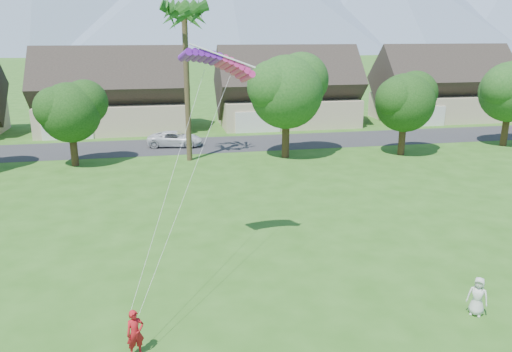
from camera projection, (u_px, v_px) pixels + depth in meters
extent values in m
cube|color=#2D2D30|center=(207.00, 145.00, 46.67)|extent=(90.00, 7.00, 0.01)
imported|color=red|center=(135.00, 333.00, 16.15)|extent=(0.68, 0.56, 1.61)
imported|color=silver|center=(478.00, 296.00, 18.50)|extent=(0.87, 0.85, 1.51)
imported|color=silver|center=(175.00, 139.00, 45.94)|extent=(5.32, 3.15, 1.39)
cone|color=slate|center=(384.00, 4.00, 274.65)|extent=(200.00, 200.00, 50.00)
cone|color=slate|center=(512.00, 10.00, 289.90)|extent=(180.00, 180.00, 45.00)
cube|color=beige|center=(115.00, 116.00, 53.10)|extent=(15.00, 8.00, 3.00)
cube|color=#382D28|center=(112.00, 85.00, 52.18)|extent=(15.75, 8.15, 8.15)
cube|color=silver|center=(67.00, 129.00, 48.62)|extent=(4.80, 0.12, 2.20)
cube|color=beige|center=(287.00, 111.00, 56.56)|extent=(15.00, 8.00, 3.00)
cube|color=#382D28|center=(288.00, 82.00, 55.64)|extent=(15.75, 8.15, 8.15)
cube|color=silver|center=(258.00, 122.00, 52.08)|extent=(4.80, 0.12, 2.20)
cube|color=beige|center=(440.00, 107.00, 60.02)|extent=(15.00, 8.00, 3.00)
cube|color=#382D28|center=(443.00, 79.00, 59.10)|extent=(15.75, 8.15, 8.15)
cube|color=silver|center=(425.00, 116.00, 55.54)|extent=(4.80, 0.12, 2.20)
cylinder|color=#47301C|center=(74.00, 152.00, 39.18)|extent=(0.56, 0.56, 2.18)
sphere|color=#214916|center=(70.00, 113.00, 38.31)|extent=(4.62, 4.62, 4.62)
cylinder|color=#47301C|center=(286.00, 141.00, 41.71)|extent=(0.62, 0.62, 2.82)
sphere|color=#214916|center=(286.00, 92.00, 40.58)|extent=(5.98, 5.98, 5.98)
cylinder|color=#47301C|center=(402.00, 142.00, 42.66)|extent=(0.58, 0.58, 2.30)
sphere|color=#214916|center=(405.00, 103.00, 41.74)|extent=(4.90, 4.90, 4.90)
cylinder|color=#47301C|center=(505.00, 132.00, 46.04)|extent=(0.60, 0.60, 2.56)
sphere|color=#214916|center=(510.00, 92.00, 45.01)|extent=(5.44, 5.44, 5.44)
cylinder|color=#4C3D26|center=(187.00, 87.00, 39.45)|extent=(0.44, 0.44, 12.00)
sphere|color=#286021|center=(184.00, 3.00, 37.69)|extent=(3.00, 3.00, 3.00)
cube|color=purple|center=(200.00, 60.00, 21.00)|extent=(1.73, 1.27, 0.50)
cube|color=#E12A7F|center=(237.00, 60.00, 21.29)|extent=(1.73, 1.27, 0.50)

